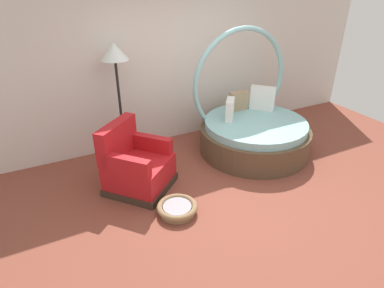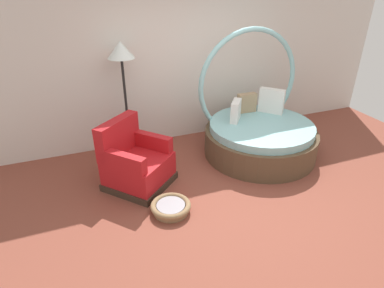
{
  "view_description": "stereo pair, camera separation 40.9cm",
  "coord_description": "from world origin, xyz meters",
  "px_view_note": "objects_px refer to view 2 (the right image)",
  "views": [
    {
      "loc": [
        -2.18,
        -2.95,
        2.67
      ],
      "look_at": [
        -0.35,
        0.64,
        0.55
      ],
      "focal_mm": 30.27,
      "sensor_mm": 36.0,
      "label": 1
    },
    {
      "loc": [
        -1.8,
        -3.11,
        2.67
      ],
      "look_at": [
        -0.35,
        0.64,
        0.55
      ],
      "focal_mm": 30.27,
      "sensor_mm": 36.0,
      "label": 2
    }
  ],
  "objects_px": {
    "red_armchair": "(135,163)",
    "floor_lamp": "(122,61)",
    "round_daybed": "(259,131)",
    "pet_basket": "(171,207)"
  },
  "relations": [
    {
      "from": "red_armchair",
      "to": "round_daybed",
      "type": "bearing_deg",
      "value": 5.31
    },
    {
      "from": "round_daybed",
      "to": "floor_lamp",
      "type": "xyz_separation_m",
      "value": [
        -2.0,
        0.74,
        1.15
      ]
    },
    {
      "from": "red_armchair",
      "to": "floor_lamp",
      "type": "bearing_deg",
      "value": 83.84
    },
    {
      "from": "red_armchair",
      "to": "floor_lamp",
      "type": "height_order",
      "value": "floor_lamp"
    },
    {
      "from": "red_armchair",
      "to": "pet_basket",
      "type": "relative_size",
      "value": 2.21
    },
    {
      "from": "round_daybed",
      "to": "floor_lamp",
      "type": "height_order",
      "value": "round_daybed"
    },
    {
      "from": "pet_basket",
      "to": "floor_lamp",
      "type": "height_order",
      "value": "floor_lamp"
    },
    {
      "from": "round_daybed",
      "to": "pet_basket",
      "type": "distance_m",
      "value": 2.1
    },
    {
      "from": "round_daybed",
      "to": "pet_basket",
      "type": "relative_size",
      "value": 3.86
    },
    {
      "from": "round_daybed",
      "to": "pet_basket",
      "type": "bearing_deg",
      "value": -151.99
    }
  ]
}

